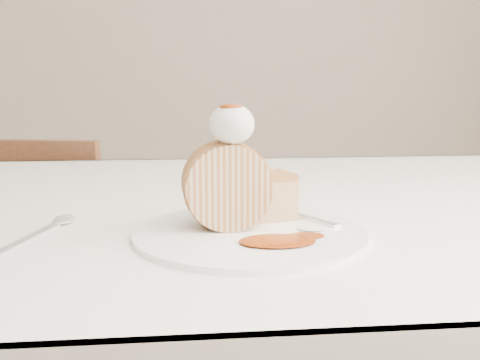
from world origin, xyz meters
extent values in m
cube|color=beige|center=(0.00, 3.00, 1.40)|extent=(5.00, 0.10, 2.80)
cube|color=white|center=(0.00, 0.20, 0.73)|extent=(1.40, 0.90, 0.04)
cube|color=white|center=(0.00, 0.65, 0.61)|extent=(1.40, 0.01, 0.28)
cylinder|color=brown|center=(0.62, 0.57, 0.35)|extent=(0.06, 0.06, 0.71)
cube|color=brown|center=(-0.40, 0.91, 0.38)|extent=(0.44, 0.44, 0.04)
cube|color=brown|center=(-0.43, 0.75, 0.59)|extent=(0.37, 0.11, 0.39)
cylinder|color=brown|center=(-0.21, 1.04, 0.18)|extent=(0.03, 0.03, 0.36)
cylinder|color=brown|center=(-0.52, 1.10, 0.18)|extent=(0.03, 0.03, 0.36)
cylinder|color=white|center=(0.03, -0.01, 0.75)|extent=(0.32, 0.32, 0.01)
cylinder|color=#CCB38E|center=(0.01, 0.01, 0.80)|extent=(0.10, 0.06, 0.10)
cube|color=#BE8247|center=(0.06, 0.05, 0.78)|extent=(0.07, 0.07, 0.05)
ellipsoid|color=silver|center=(0.01, 0.00, 0.87)|extent=(0.05, 0.05, 0.04)
ellipsoid|color=#842A05|center=(0.01, -0.01, 0.90)|extent=(0.02, 0.02, 0.01)
cube|color=silver|center=(0.10, 0.04, 0.76)|extent=(0.10, 0.14, 0.00)
cube|color=silver|center=(-0.21, 0.00, 0.75)|extent=(0.06, 0.15, 0.00)
camera|label=1|loc=(-0.04, -0.58, 0.91)|focal=40.00mm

